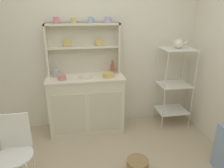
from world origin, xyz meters
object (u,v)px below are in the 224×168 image
Objects in this scene: bakers_rack at (174,81)px; porcelain_teapot at (179,44)px; hutch_shelf_unit at (83,45)px; cup_rose_0 at (56,20)px; hutch_cabinet at (87,104)px; wire_chair at (15,147)px; utensil_jar at (56,73)px; bowl_mixing_large at (62,78)px; floor_basket at (137,166)px; jam_bottle at (112,68)px.

porcelain_teapot is at bearing 180.00° from bakers_rack.
cup_rose_0 reaches higher than hutch_shelf_unit.
cup_rose_0 reaches higher than bakers_rack.
wire_chair is (-0.77, -1.01, 0.06)m from hutch_cabinet.
bakers_rack reaches higher than hutch_cabinet.
porcelain_teapot reaches higher than utensil_jar.
bowl_mixing_large is (-1.69, -0.02, 0.16)m from bakers_rack.
utensil_jar reaches higher than bowl_mixing_large.
bakers_rack is 13.88× the size of cup_rose_0.
bakers_rack is (1.37, -0.22, -0.56)m from hutch_shelf_unit.
floor_basket is 1.15× the size of porcelain_teapot.
hutch_shelf_unit reaches higher than utensil_jar.
jam_bottle is (-0.11, 1.10, 0.88)m from floor_basket.
bakers_rack reaches higher than jam_bottle.
cup_rose_0 is (-0.35, -0.04, 0.35)m from hutch_shelf_unit.
utensil_jar is (-0.94, 1.09, 0.86)m from floor_basket.
bakers_rack is 0.99m from jam_bottle.
utensil_jar is (-0.07, -0.04, -0.72)m from cup_rose_0.
hutch_shelf_unit is 1.49m from bakers_rack.
hutch_cabinet is 4.43× the size of utensil_jar.
bowl_mixing_large is at bearing -167.35° from hutch_cabinet.
hutch_shelf_unit is 1.38m from porcelain_teapot.
utensil_jar is at bearing 130.63° from floor_basket.
bowl_mixing_large is (0.02, -0.20, -0.75)m from cup_rose_0.
bowl_mixing_large is at bearing -179.30° from bakers_rack.
bakers_rack is 10.47× the size of bowl_mixing_large.
hutch_cabinet is 0.89× the size of bakers_rack.
porcelain_teapot is at bearing 0.70° from bowl_mixing_large.
bowl_mixing_large is at bearing -60.33° from utensil_jar.
floor_basket is 1.79m from porcelain_teapot.
wire_chair is at bearing -137.39° from jam_bottle.
hutch_cabinet is at bearing -10.75° from utensil_jar.
jam_bottle is at bearing -2.71° from cup_rose_0.
jam_bottle is (0.41, -0.08, -0.35)m from hutch_shelf_unit.
hutch_cabinet is 1.27m from wire_chair.
hutch_shelf_unit is 8.68× the size of bowl_mixing_large.
bowl_mixing_large reaches higher than hutch_cabinet.
hutch_shelf_unit is at bearing 6.99° from cup_rose_0.
utensil_jar is at bearing 175.79° from bakers_rack.
cup_rose_0 reaches higher than porcelain_teapot.
jam_bottle reaches higher than bowl_mixing_large.
jam_bottle is (0.74, 0.16, 0.05)m from bowl_mixing_large.
floor_basket is (0.52, -1.18, -1.23)m from hutch_shelf_unit.
floor_basket is at bearing -84.36° from jam_bottle.
bakers_rack is at bearing -2.20° from hutch_cabinet.
cup_rose_0 is 0.73m from utensil_jar.
bakers_rack is at bearing 0.00° from porcelain_teapot.
utensil_jar is (0.36, 1.08, 0.43)m from wire_chair.
hutch_cabinet is 5.71× the size of jam_bottle.
cup_rose_0 is (-0.87, 1.13, 1.58)m from floor_basket.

